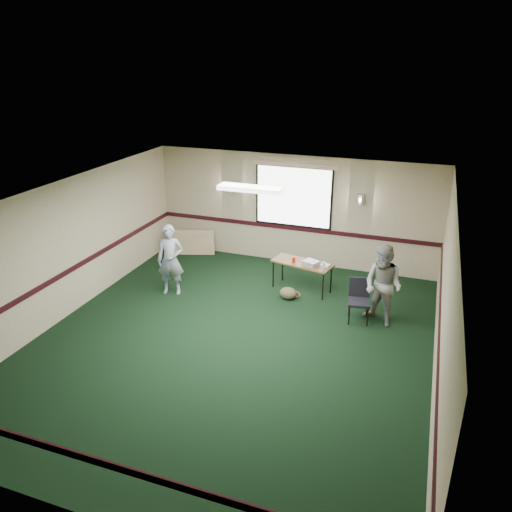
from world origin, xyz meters
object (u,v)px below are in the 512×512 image
(conference_chair, at_px, (359,296))
(person_left, at_px, (170,260))
(person_right, at_px, (383,286))
(folding_table, at_px, (302,264))
(projector, at_px, (311,263))

(conference_chair, height_order, person_left, person_left)
(conference_chair, bearing_deg, person_right, -10.82)
(folding_table, relative_size, person_left, 0.90)
(folding_table, height_order, person_left, person_left)
(projector, relative_size, person_right, 0.19)
(folding_table, bearing_deg, conference_chair, -20.30)
(folding_table, xyz_separation_m, person_right, (1.82, -0.90, 0.19))
(projector, xyz_separation_m, person_right, (1.60, -0.81, 0.09))
(person_right, bearing_deg, person_left, -149.16)
(projector, xyz_separation_m, conference_chair, (1.18, -0.81, -0.21))
(person_left, relative_size, person_right, 0.97)
(folding_table, distance_m, conference_chair, 1.66)
(person_left, bearing_deg, projector, 2.55)
(projector, relative_size, person_left, 0.19)
(conference_chair, distance_m, person_right, 0.52)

